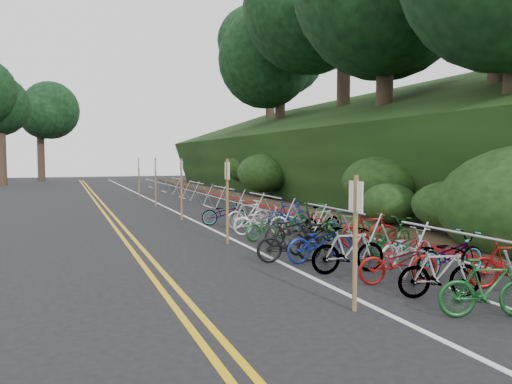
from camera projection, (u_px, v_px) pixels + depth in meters
The scene contains 11 objects.
ground at pixel (277, 287), 9.77m from camera, with size 120.00×120.00×0.00m, color black.
road_markings at pixel (188, 223), 19.39m from camera, with size 7.47×80.00×0.01m.
red_curb at pixel (286, 211), 22.98m from camera, with size 0.25×28.00×0.10m, color maroon.
embankment at pixel (343, 157), 31.97m from camera, with size 14.30×48.14×9.11m.
tree_cluster at pixel (279, 26), 33.00m from camera, with size 32.20×53.84×17.95m.
bike_rack_front at pixel (459, 250), 8.78m from camera, with size 1.17×3.17×1.23m.
bike_racks_rest at pixel (223, 194), 22.88m from camera, with size 1.14×23.00×1.17m.
signpost_near at pixel (355, 233), 8.18m from camera, with size 0.08×0.40×2.26m.
signposts_rest at pixel (167, 181), 22.91m from camera, with size 0.08×18.40×2.50m.
bike_front at pixel (290, 242), 12.10m from camera, with size 1.65×0.47×0.99m, color black.
bike_valet at pixel (338, 235), 13.31m from camera, with size 3.57×13.77×1.05m.
Camera 1 is at (-3.87, -8.81, 2.55)m, focal length 35.00 mm.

